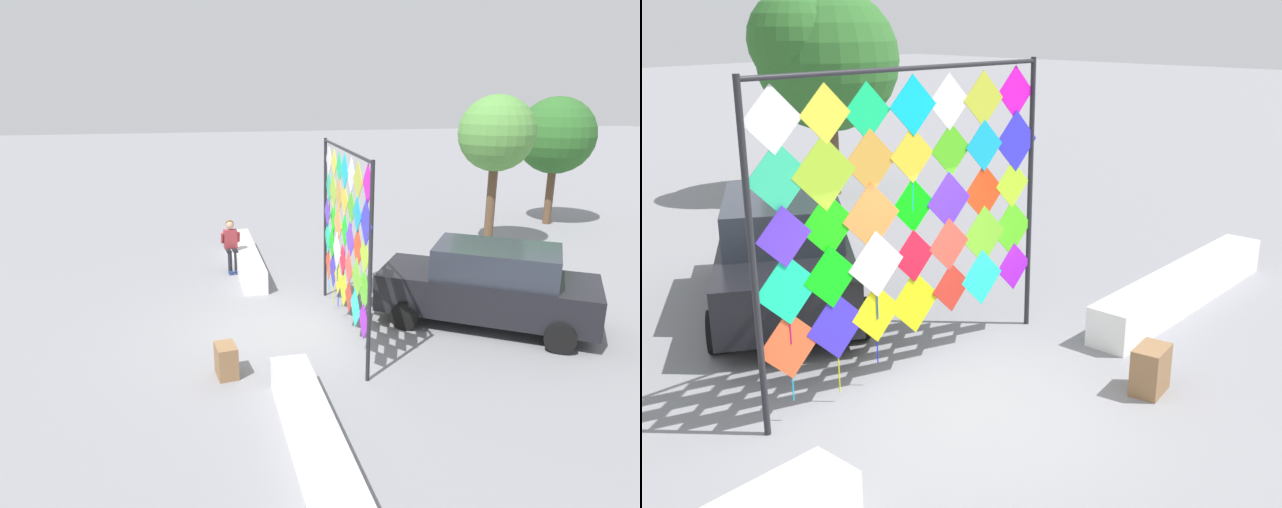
{
  "view_description": "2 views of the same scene",
  "coord_description": "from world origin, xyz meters",
  "views": [
    {
      "loc": [
        10.69,
        -1.63,
        4.78
      ],
      "look_at": [
        0.2,
        0.79,
        1.68
      ],
      "focal_mm": 31.85,
      "sensor_mm": 36.0,
      "label": 1
    },
    {
      "loc": [
        -5.83,
        -4.78,
        4.26
      ],
      "look_at": [
        0.23,
        0.52,
        1.7
      ],
      "focal_mm": 41.96,
      "sensor_mm": 36.0,
      "label": 2
    }
  ],
  "objects": [
    {
      "name": "ground",
      "position": [
        0.0,
        0.0,
        0.0
      ],
      "size": [
        120.0,
        120.0,
        0.0
      ],
      "primitive_type": "plane",
      "color": "gray"
    },
    {
      "name": "plaza_ledge_left",
      "position": [
        -4.58,
        -0.22,
        0.28
      ],
      "size": [
        4.66,
        0.59,
        0.56
      ],
      "primitive_type": "cube",
      "color": "white",
      "rests_on": "ground"
    },
    {
      "name": "plaza_ledge_right",
      "position": [
        4.58,
        -0.22,
        0.28
      ],
      "size": [
        4.66,
        0.59,
        0.56
      ],
      "primitive_type": "cube",
      "color": "white",
      "rests_on": "ground"
    },
    {
      "name": "kite_display_rack",
      "position": [
        0.2,
        1.27,
        2.16
      ],
      "size": [
        4.38,
        0.35,
        3.76
      ],
      "color": "#232328",
      "rests_on": "ground"
    },
    {
      "name": "seated_vendor",
      "position": [
        -4.39,
        -0.63,
        0.82
      ],
      "size": [
        0.63,
        0.54,
        1.41
      ],
      "color": "black",
      "rests_on": "ground"
    },
    {
      "name": "parked_car",
      "position": [
        0.53,
        4.36,
        0.87
      ],
      "size": [
        4.07,
        4.68,
        1.71
      ],
      "color": "black",
      "rests_on": "ground"
    },
    {
      "name": "cardboard_box_large",
      "position": [
        1.64,
        -1.2,
        0.29
      ],
      "size": [
        0.54,
        0.4,
        0.58
      ],
      "primitive_type": "cube",
      "rotation": [
        0.0,
        0.0,
        0.13
      ],
      "color": "olive",
      "rests_on": "ground"
    },
    {
      "name": "tree_palm_like",
      "position": [
        -5.03,
        7.38,
        3.52
      ],
      "size": [
        2.34,
        2.28,
        4.7
      ],
      "color": "brown",
      "rests_on": "ground"
    },
    {
      "name": "tree_far_right",
      "position": [
        -7.67,
        11.27,
        3.23
      ],
      "size": [
        2.74,
        2.74,
        4.61
      ],
      "color": "brown",
      "rests_on": "ground"
    }
  ]
}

